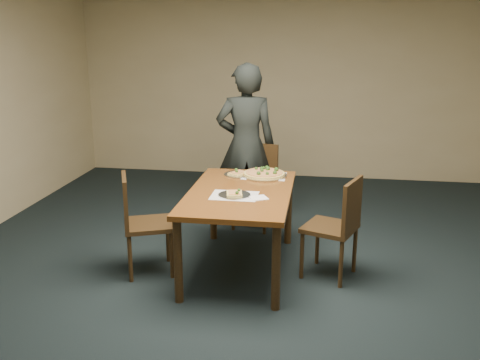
# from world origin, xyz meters

# --- Properties ---
(ground) EXTENTS (8.00, 8.00, 0.00)m
(ground) POSITION_xyz_m (0.00, 0.00, 0.00)
(ground) COLOR black
(ground) RESTS_ON ground
(room_shell) EXTENTS (8.00, 8.00, 8.00)m
(room_shell) POSITION_xyz_m (0.00, 0.00, 1.74)
(room_shell) COLOR #C1B186
(room_shell) RESTS_ON ground
(dining_table) EXTENTS (0.90, 1.50, 0.75)m
(dining_table) POSITION_xyz_m (-0.12, 0.64, 0.66)
(dining_table) COLOR #572F11
(dining_table) RESTS_ON ground
(chair_far) EXTENTS (0.49, 0.49, 0.91)m
(chair_far) POSITION_xyz_m (-0.12, 1.83, 0.52)
(chair_far) COLOR black
(chair_far) RESTS_ON ground
(chair_left) EXTENTS (0.55, 0.55, 0.91)m
(chair_left) POSITION_xyz_m (-0.99, 0.43, 0.52)
(chair_left) COLOR black
(chair_left) RESTS_ON ground
(chair_right) EXTENTS (0.54, 0.54, 0.91)m
(chair_right) POSITION_xyz_m (0.75, 0.61, 0.52)
(chair_right) COLOR black
(chair_right) RESTS_ON ground
(diner) EXTENTS (0.71, 0.53, 1.79)m
(diner) POSITION_xyz_m (-0.25, 1.88, 0.90)
(diner) COLOR black
(diner) RESTS_ON ground
(placemat_main) EXTENTS (0.42, 0.32, 0.00)m
(placemat_main) POSITION_xyz_m (0.03, 1.17, 0.75)
(placemat_main) COLOR white
(placemat_main) RESTS_ON dining_table
(placemat_near) EXTENTS (0.40, 0.30, 0.00)m
(placemat_near) POSITION_xyz_m (-0.15, 0.49, 0.75)
(placemat_near) COLOR white
(placemat_near) RESTS_ON dining_table
(pizza_pan) EXTENTS (0.44, 0.44, 0.08)m
(pizza_pan) POSITION_xyz_m (0.04, 1.17, 0.77)
(pizza_pan) COLOR silver
(pizza_pan) RESTS_ON dining_table
(slice_plate_near) EXTENTS (0.28, 0.28, 0.06)m
(slice_plate_near) POSITION_xyz_m (-0.15, 0.49, 0.76)
(slice_plate_near) COLOR silver
(slice_plate_near) RESTS_ON dining_table
(slice_plate_far) EXTENTS (0.28, 0.28, 0.06)m
(slice_plate_far) POSITION_xyz_m (-0.22, 1.17, 0.76)
(slice_plate_far) COLOR silver
(slice_plate_far) RESTS_ON dining_table
(napkin) EXTENTS (0.19, 0.19, 0.01)m
(napkin) POSITION_xyz_m (0.07, 0.45, 0.75)
(napkin) COLOR white
(napkin) RESTS_ON dining_table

